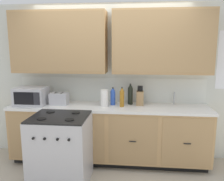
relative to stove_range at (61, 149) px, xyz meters
The scene contains 12 objects.
ground_plane 0.82m from the stove_range, 29.52° to the left, with size 8.00×8.00×0.00m, color #B2A893.
wall_unit 1.57m from the stove_range, 54.71° to the left, with size 4.28×0.40×2.52m.
counter_run 0.86m from the stove_range, 47.00° to the left, with size 3.11×0.64×0.93m.
stove_range is the anchor object (origin of this frame).
microwave 1.06m from the stove_range, 137.82° to the left, with size 0.48×0.37×0.28m.
toaster 0.87m from the stove_range, 108.44° to the left, with size 0.28×0.18×0.19m.
knife_block 1.42m from the stove_range, 34.64° to the left, with size 0.11×0.14×0.31m.
sink_faucet 1.90m from the stove_range, 27.55° to the left, with size 0.02×0.02×0.20m, color #B2B5BA.
paper_towel_roll 0.99m from the stove_range, 49.13° to the left, with size 0.12×0.12×0.26m, color white.
bottle_amber 1.17m from the stove_range, 37.44° to the left, with size 0.07×0.07×0.30m.
bottle_dark 1.35m from the stove_range, 40.39° to the left, with size 0.08×0.08×0.33m.
bottle_blue 1.13m from the stove_range, 47.96° to the left, with size 0.08×0.08×0.28m.
Camera 1 is at (0.41, -3.22, 1.84)m, focal length 37.61 mm.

